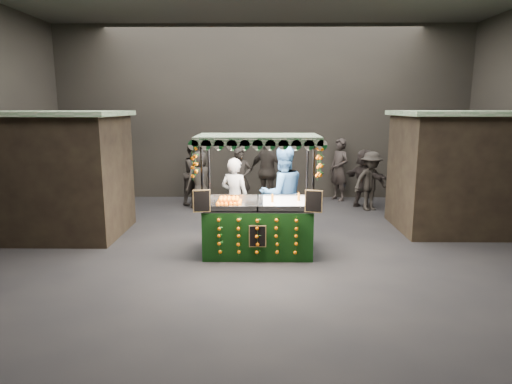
{
  "coord_description": "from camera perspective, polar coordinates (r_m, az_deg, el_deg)",
  "views": [
    {
      "loc": [
        -0.03,
        -8.1,
        2.68
      ],
      "look_at": [
        -0.13,
        0.13,
        1.09
      ],
      "focal_mm": 31.03,
      "sensor_mm": 36.0,
      "label": 1
    }
  ],
  "objects": [
    {
      "name": "neighbour_stall_right",
      "position": [
        10.66,
        25.3,
        2.47
      ],
      "size": [
        3.0,
        2.2,
        2.6
      ],
      "color": "black",
      "rests_on": "ground"
    },
    {
      "name": "shopper_2",
      "position": [
        12.06,
        1.57,
        2.65
      ],
      "size": [
        1.2,
        0.92,
        1.9
      ],
      "rotation": [
        0.0,
        0.0,
        2.66
      ],
      "color": "#2C2724",
      "rests_on": "ground"
    },
    {
      "name": "shopper_1",
      "position": [
        11.13,
        19.15,
        0.57
      ],
      "size": [
        0.83,
        0.67,
        1.6
      ],
      "rotation": [
        0.0,
        0.0,
        -0.09
      ],
      "color": "#2C2524",
      "rests_on": "ground"
    },
    {
      "name": "shopper_4",
      "position": [
        11.88,
        -7.27,
        1.55
      ],
      "size": [
        0.89,
        0.84,
        1.53
      ],
      "rotation": [
        0.0,
        0.0,
        3.79
      ],
      "color": "#2B2722",
      "rests_on": "ground"
    },
    {
      "name": "neighbour_stall_left",
      "position": [
        10.18,
        -24.72,
        2.17
      ],
      "size": [
        3.0,
        2.2,
        2.6
      ],
      "color": "black",
      "rests_on": "ground"
    },
    {
      "name": "market_hall",
      "position": [
        8.13,
        0.97,
        15.86
      ],
      "size": [
        12.1,
        10.1,
        5.05
      ],
      "color": "black",
      "rests_on": "ground"
    },
    {
      "name": "shopper_3",
      "position": [
        11.94,
        14.6,
        1.37
      ],
      "size": [
        1.14,
        0.9,
        1.55
      ],
      "rotation": [
        0.0,
        0.0,
        0.37
      ],
      "color": "black",
      "rests_on": "ground"
    },
    {
      "name": "shopper_5",
      "position": [
        12.18,
        13.74,
        1.67
      ],
      "size": [
        1.24,
        1.46,
        1.58
      ],
      "rotation": [
        0.0,
        0.0,
        2.19
      ],
      "color": "black",
      "rests_on": "ground"
    },
    {
      "name": "vendor_blue",
      "position": [
        8.9,
        3.42,
        -0.26
      ],
      "size": [
        1.11,
        0.98,
        1.92
      ],
      "rotation": [
        0.0,
        0.0,
        3.45
      ],
      "color": "#295083",
      "rests_on": "ground"
    },
    {
      "name": "shopper_0",
      "position": [
        11.8,
        -2.02,
        1.75
      ],
      "size": [
        0.67,
        0.54,
        1.61
      ],
      "rotation": [
        0.0,
        0.0,
        0.3
      ],
      "color": "black",
      "rests_on": "ground"
    },
    {
      "name": "shopper_6",
      "position": [
        13.02,
        10.67,
        2.85
      ],
      "size": [
        0.71,
        0.78,
        1.79
      ],
      "rotation": [
        0.0,
        0.0,
        -1.01
      ],
      "color": "#2A2422",
      "rests_on": "ground"
    },
    {
      "name": "shopper_7",
      "position": [
        12.38,
        -7.82,
        2.36
      ],
      "size": [
        0.99,
        1.05,
        1.72
      ],
      "rotation": [
        0.0,
        0.0,
        1.04
      ],
      "color": "black",
      "rests_on": "ground"
    },
    {
      "name": "juice_stall",
      "position": [
        8.13,
        0.32,
        -3.36
      ],
      "size": [
        2.26,
        1.33,
        2.19
      ],
      "color": "black",
      "rests_on": "ground"
    },
    {
      "name": "ground",
      "position": [
        8.53,
        0.9,
        -7.41
      ],
      "size": [
        12.0,
        12.0,
        0.0
      ],
      "primitive_type": "plane",
      "color": "black",
      "rests_on": "ground"
    },
    {
      "name": "vendor_grey",
      "position": [
        9.12,
        -2.75,
        -0.78
      ],
      "size": [
        0.72,
        0.61,
        1.67
      ],
      "rotation": [
        0.0,
        0.0,
        2.74
      ],
      "color": "slate",
      "rests_on": "ground"
    }
  ]
}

